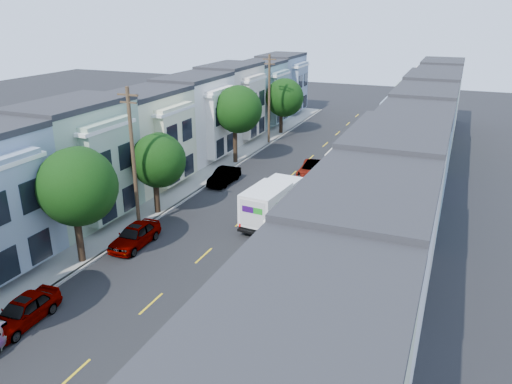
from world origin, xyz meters
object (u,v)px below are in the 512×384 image
(fedex_truck, at_px, (271,202))
(parked_left_c, at_px, (135,236))
(tree_b, at_px, (76,187))
(tree_c, at_px, (157,161))
(lead_sedan, at_px, (313,170))
(tree_d, at_px, (237,110))
(parked_right_b, at_px, (256,285))
(parked_left_b, at_px, (23,311))
(parked_left_d, at_px, (224,176))
(tree_e, at_px, (284,98))
(utility_pole_far, at_px, (269,100))
(parked_right_d, at_px, (367,145))
(utility_pole_near, at_px, (133,160))
(tree_far_r, at_px, (390,116))
(motorcycle, at_px, (186,384))
(parked_right_a, at_px, (201,353))
(parked_right_c, at_px, (342,175))

(fedex_truck, xyz_separation_m, parked_left_c, (-7.02, -7.07, -0.90))
(tree_b, relative_size, tree_c, 1.17)
(tree_c, bearing_deg, lead_sedan, 57.51)
(tree_d, xyz_separation_m, parked_right_b, (11.20, -22.34, -4.93))
(parked_left_b, bearing_deg, parked_left_d, 87.33)
(tree_b, bearing_deg, lead_sedan, 68.95)
(parked_right_b, bearing_deg, tree_d, 121.24)
(tree_e, xyz_separation_m, utility_pole_far, (0.00, -5.05, 0.58))
(lead_sedan, distance_m, parked_right_d, 11.73)
(tree_e, height_order, parked_right_d, tree_e)
(utility_pole_near, xyz_separation_m, parked_left_d, (1.40, 11.15, -4.45))
(tree_c, height_order, fedex_truck, tree_c)
(lead_sedan, distance_m, parked_left_b, 28.66)
(tree_b, height_order, utility_pole_near, utility_pole_near)
(tree_b, distance_m, lead_sedan, 23.52)
(tree_far_r, bearing_deg, motorcycle, -92.50)
(fedex_truck, height_order, motorcycle, fedex_truck)
(parked_right_a, bearing_deg, parked_left_d, 112.15)
(utility_pole_far, xyz_separation_m, parked_right_d, (11.20, 1.28, -4.47))
(tree_far_r, distance_m, fedex_truck, 25.33)
(tree_b, relative_size, parked_left_c, 1.62)
(tree_b, xyz_separation_m, parked_left_d, (1.40, 16.82, -4.37))
(parked_left_c, bearing_deg, parked_right_c, 59.45)
(parked_left_d, height_order, parked_right_c, parked_right_c)
(tree_e, height_order, lead_sedan, tree_e)
(tree_c, height_order, utility_pole_far, utility_pole_far)
(utility_pole_far, relative_size, parked_left_b, 2.28)
(lead_sedan, height_order, parked_right_c, lead_sedan)
(utility_pole_near, xyz_separation_m, motorcycle, (11.34, -12.99, -4.76))
(tree_b, relative_size, utility_pole_near, 0.74)
(tree_b, xyz_separation_m, parked_right_b, (11.20, 0.61, -4.45))
(fedex_truck, bearing_deg, parked_right_d, 87.95)
(parked_right_d, bearing_deg, lead_sedan, -110.04)
(tree_d, height_order, utility_pole_far, utility_pole_far)
(tree_b, bearing_deg, parked_right_d, 71.22)
(tree_far_r, bearing_deg, parked_left_d, -122.84)
(tree_e, relative_size, parked_right_d, 1.42)
(tree_e, xyz_separation_m, lead_sedan, (8.30, -15.14, -3.82))
(lead_sedan, height_order, parked_left_d, lead_sedan)
(tree_c, bearing_deg, utility_pole_far, 89.99)
(tree_e, distance_m, utility_pole_near, 31.06)
(tree_far_r, height_order, utility_pole_near, utility_pole_near)
(parked_left_b, height_order, motorcycle, parked_left_b)
(tree_c, height_order, parked_left_d, tree_c)
(parked_left_c, xyz_separation_m, parked_right_c, (9.80, 17.85, -0.01))
(tree_far_r, height_order, parked_right_b, tree_far_r)
(parked_right_a, relative_size, motorcycle, 2.42)
(tree_d, height_order, parked_right_d, tree_d)
(tree_b, distance_m, parked_right_d, 35.07)
(fedex_truck, bearing_deg, tree_e, 112.63)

